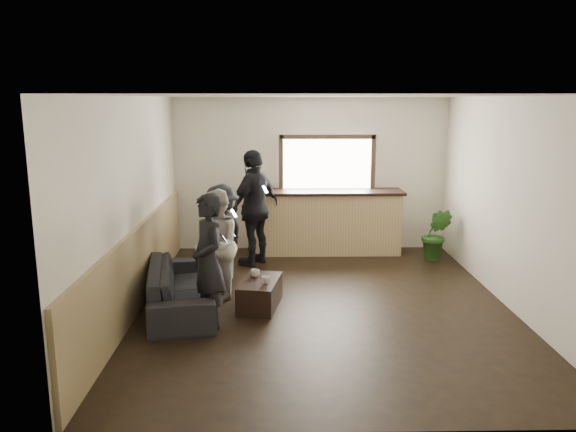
{
  "coord_description": "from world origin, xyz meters",
  "views": [
    {
      "loc": [
        -0.62,
        -7.25,
        2.76
      ],
      "look_at": [
        -0.46,
        0.4,
        1.16
      ],
      "focal_mm": 35.0,
      "sensor_mm": 36.0,
      "label": 1
    }
  ],
  "objects_px": {
    "person_b": "(217,245)",
    "person_c": "(222,234)",
    "person_d": "(255,208)",
    "potted_plant": "(436,234)",
    "sofa": "(181,287)",
    "person_a": "(208,261)",
    "cup_b": "(266,280)",
    "bar_counter": "(327,218)",
    "cup_a": "(255,273)",
    "coffee_table": "(260,294)"
  },
  "relations": [
    {
      "from": "person_b",
      "to": "bar_counter",
      "type": "bearing_deg",
      "value": 134.35
    },
    {
      "from": "person_b",
      "to": "person_c",
      "type": "relative_size",
      "value": 1.03
    },
    {
      "from": "cup_b",
      "to": "person_c",
      "type": "distance_m",
      "value": 1.43
    },
    {
      "from": "sofa",
      "to": "person_c",
      "type": "height_order",
      "value": "person_c"
    },
    {
      "from": "potted_plant",
      "to": "person_a",
      "type": "height_order",
      "value": "person_a"
    },
    {
      "from": "person_b",
      "to": "person_c",
      "type": "height_order",
      "value": "person_b"
    },
    {
      "from": "cup_a",
      "to": "cup_b",
      "type": "relative_size",
      "value": 1.23
    },
    {
      "from": "potted_plant",
      "to": "person_c",
      "type": "height_order",
      "value": "person_c"
    },
    {
      "from": "bar_counter",
      "to": "person_c",
      "type": "height_order",
      "value": "bar_counter"
    },
    {
      "from": "bar_counter",
      "to": "person_a",
      "type": "relative_size",
      "value": 1.62
    },
    {
      "from": "coffee_table",
      "to": "person_c",
      "type": "distance_m",
      "value": 1.36
    },
    {
      "from": "person_b",
      "to": "person_d",
      "type": "relative_size",
      "value": 0.8
    },
    {
      "from": "sofa",
      "to": "cup_a",
      "type": "xyz_separation_m",
      "value": [
        0.99,
        0.21,
        0.13
      ]
    },
    {
      "from": "person_d",
      "to": "potted_plant",
      "type": "bearing_deg",
      "value": 130.28
    },
    {
      "from": "bar_counter",
      "to": "person_c",
      "type": "relative_size",
      "value": 1.78
    },
    {
      "from": "person_a",
      "to": "person_b",
      "type": "bearing_deg",
      "value": 151.62
    },
    {
      "from": "person_a",
      "to": "person_d",
      "type": "bearing_deg",
      "value": 141.6
    },
    {
      "from": "bar_counter",
      "to": "person_c",
      "type": "bearing_deg",
      "value": -136.32
    },
    {
      "from": "bar_counter",
      "to": "cup_a",
      "type": "relative_size",
      "value": 21.52
    },
    {
      "from": "potted_plant",
      "to": "person_a",
      "type": "distance_m",
      "value": 4.61
    },
    {
      "from": "person_b",
      "to": "person_d",
      "type": "xyz_separation_m",
      "value": [
        0.47,
        1.69,
        0.2
      ]
    },
    {
      "from": "person_a",
      "to": "person_c",
      "type": "bearing_deg",
      "value": 151.62
    },
    {
      "from": "cup_a",
      "to": "coffee_table",
      "type": "bearing_deg",
      "value": -66.72
    },
    {
      "from": "person_c",
      "to": "potted_plant",
      "type": "bearing_deg",
      "value": 133.38
    },
    {
      "from": "bar_counter",
      "to": "person_b",
      "type": "relative_size",
      "value": 1.74
    },
    {
      "from": "potted_plant",
      "to": "person_c",
      "type": "bearing_deg",
      "value": -162.38
    },
    {
      "from": "potted_plant",
      "to": "coffee_table",
      "type": "bearing_deg",
      "value": -143.48
    },
    {
      "from": "sofa",
      "to": "person_a",
      "type": "distance_m",
      "value": 0.91
    },
    {
      "from": "person_b",
      "to": "cup_b",
      "type": "bearing_deg",
      "value": 46.33
    },
    {
      "from": "coffee_table",
      "to": "sofa",
      "type": "bearing_deg",
      "value": -177.32
    },
    {
      "from": "cup_a",
      "to": "potted_plant",
      "type": "distance_m",
      "value": 3.7
    },
    {
      "from": "potted_plant",
      "to": "person_b",
      "type": "xyz_separation_m",
      "value": [
        -3.61,
        -1.89,
        0.32
      ]
    },
    {
      "from": "coffee_table",
      "to": "bar_counter",
      "type": "bearing_deg",
      "value": 67.31
    },
    {
      "from": "cup_b",
      "to": "person_a",
      "type": "xyz_separation_m",
      "value": [
        -0.69,
        -0.5,
        0.41
      ]
    },
    {
      "from": "bar_counter",
      "to": "person_d",
      "type": "height_order",
      "value": "bar_counter"
    },
    {
      "from": "sofa",
      "to": "cup_b",
      "type": "height_order",
      "value": "sofa"
    },
    {
      "from": "person_b",
      "to": "person_a",
      "type": "bearing_deg",
      "value": -9.64
    },
    {
      "from": "coffee_table",
      "to": "potted_plant",
      "type": "bearing_deg",
      "value": 36.52
    },
    {
      "from": "sofa",
      "to": "person_b",
      "type": "bearing_deg",
      "value": -59.44
    },
    {
      "from": "sofa",
      "to": "potted_plant",
      "type": "relative_size",
      "value": 2.25
    },
    {
      "from": "cup_b",
      "to": "person_d",
      "type": "relative_size",
      "value": 0.05
    },
    {
      "from": "potted_plant",
      "to": "person_b",
      "type": "relative_size",
      "value": 0.59
    },
    {
      "from": "sofa",
      "to": "coffee_table",
      "type": "bearing_deg",
      "value": -97.43
    },
    {
      "from": "sofa",
      "to": "person_a",
      "type": "height_order",
      "value": "person_a"
    },
    {
      "from": "person_d",
      "to": "cup_b",
      "type": "bearing_deg",
      "value": 42.65
    },
    {
      "from": "potted_plant",
      "to": "person_c",
      "type": "distance_m",
      "value": 3.8
    },
    {
      "from": "sofa",
      "to": "person_a",
      "type": "bearing_deg",
      "value": -152.36
    },
    {
      "from": "coffee_table",
      "to": "person_c",
      "type": "relative_size",
      "value": 0.56
    },
    {
      "from": "potted_plant",
      "to": "person_d",
      "type": "distance_m",
      "value": 3.18
    },
    {
      "from": "cup_b",
      "to": "cup_a",
      "type": "bearing_deg",
      "value": 118.39
    }
  ]
}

